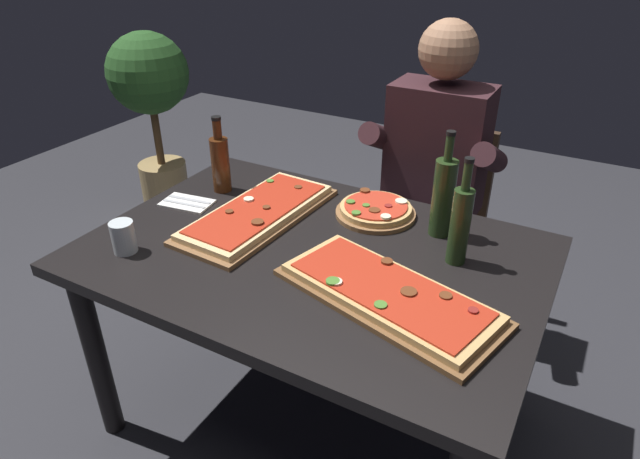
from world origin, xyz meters
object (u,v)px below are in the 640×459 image
object	(u,v)px
pizza_rectangular_front	(388,294)
oil_bottle_amber	(460,223)
wine_bottle_dark	(220,162)
tumbler_near_camera	(123,237)
pizza_round_far	(376,210)
pizza_rectangular_left	(258,213)
diner_chair	(434,217)
potted_plant_corner	(152,102)
dining_table	(312,276)
seated_diner	(431,174)
vinegar_bottle_green	(443,196)

from	to	relation	value
pizza_rectangular_front	oil_bottle_amber	world-z (taller)	oil_bottle_amber
wine_bottle_dark	oil_bottle_amber	distance (m)	0.92
pizza_rectangular_front	tumbler_near_camera	bearing A→B (deg)	-168.48
pizza_round_far	oil_bottle_amber	world-z (taller)	oil_bottle_amber
pizza_rectangular_left	pizza_round_far	world-z (taller)	same
diner_chair	potted_plant_corner	distance (m)	1.75
dining_table	diner_chair	size ratio (longest dim) A/B	1.61
tumbler_near_camera	potted_plant_corner	xyz separation A→B (m)	(-1.10, 1.25, -0.07)
pizza_rectangular_front	dining_table	bearing A→B (deg)	158.40
wine_bottle_dark	tumbler_near_camera	size ratio (longest dim) A/B	2.83
wine_bottle_dark	seated_diner	bearing A→B (deg)	39.18
dining_table	tumbler_near_camera	bearing A→B (deg)	-150.46
vinegar_bottle_green	diner_chair	world-z (taller)	vinegar_bottle_green
pizza_rectangular_front	oil_bottle_amber	bearing A→B (deg)	69.75
wine_bottle_dark	diner_chair	size ratio (longest dim) A/B	0.33
wine_bottle_dark	diner_chair	xyz separation A→B (m)	(0.64, 0.64, -0.37)
seated_diner	vinegar_bottle_green	bearing A→B (deg)	-67.89
dining_table	diner_chair	distance (m)	0.88
dining_table	oil_bottle_amber	world-z (taller)	oil_bottle_amber
tumbler_near_camera	diner_chair	world-z (taller)	diner_chair
pizza_rectangular_left	wine_bottle_dark	distance (m)	0.29
pizza_round_far	wine_bottle_dark	distance (m)	0.60
vinegar_bottle_green	pizza_rectangular_front	bearing A→B (deg)	-90.84
pizza_rectangular_left	pizza_round_far	size ratio (longest dim) A/B	2.28
seated_diner	wine_bottle_dark	bearing A→B (deg)	-140.82
dining_table	pizza_rectangular_front	xyz separation A→B (m)	(0.30, -0.12, 0.12)
tumbler_near_camera	potted_plant_corner	bearing A→B (deg)	131.35
vinegar_bottle_green	potted_plant_corner	size ratio (longest dim) A/B	0.32
pizza_round_far	seated_diner	world-z (taller)	seated_diner
pizza_rectangular_front	diner_chair	distance (m)	1.03
pizza_rectangular_left	potted_plant_corner	world-z (taller)	potted_plant_corner
dining_table	diner_chair	bearing A→B (deg)	81.27
pizza_round_far	potted_plant_corner	distance (m)	1.80
pizza_rectangular_front	seated_diner	xyz separation A→B (m)	(-0.17, 0.86, -0.02)
pizza_round_far	wine_bottle_dark	world-z (taller)	wine_bottle_dark
pizza_rectangular_front	wine_bottle_dark	bearing A→B (deg)	157.89
diner_chair	dining_table	bearing A→B (deg)	-98.73
wine_bottle_dark	vinegar_bottle_green	world-z (taller)	vinegar_bottle_green
pizza_rectangular_front	vinegar_bottle_green	xyz separation A→B (m)	(0.01, 0.41, 0.12)
vinegar_bottle_green	oil_bottle_amber	bearing A→B (deg)	-54.88
potted_plant_corner	pizza_round_far	bearing A→B (deg)	-21.34
pizza_rectangular_left	oil_bottle_amber	bearing A→B (deg)	5.48
seated_diner	pizza_rectangular_front	bearing A→B (deg)	-78.56
seated_diner	potted_plant_corner	world-z (taller)	seated_diner
tumbler_near_camera	dining_table	bearing A→B (deg)	29.54
pizza_round_far	wine_bottle_dark	xyz separation A→B (m)	(-0.59, -0.09, 0.09)
wine_bottle_dark	potted_plant_corner	size ratio (longest dim) A/B	0.26
dining_table	wine_bottle_dark	bearing A→B (deg)	157.58
potted_plant_corner	oil_bottle_amber	bearing A→B (deg)	-21.84
oil_bottle_amber	vinegar_bottle_green	world-z (taller)	vinegar_bottle_green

